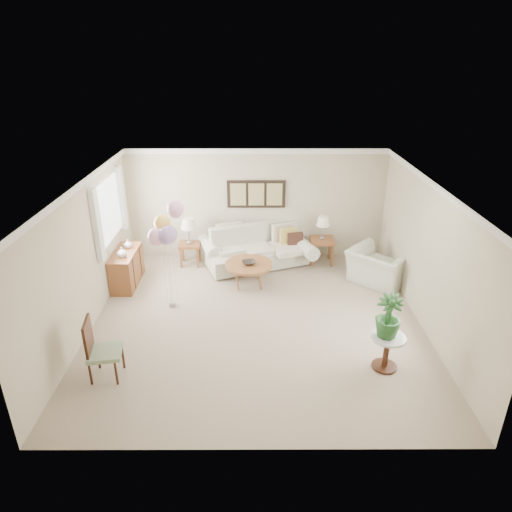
# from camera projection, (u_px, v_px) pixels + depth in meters

# --- Properties ---
(ground_plane) EXTENTS (6.00, 6.00, 0.00)m
(ground_plane) POSITION_uv_depth(u_px,v_px,m) (257.00, 321.00, 8.47)
(ground_plane) COLOR tan
(room_shell) EXTENTS (6.04, 6.04, 2.60)m
(room_shell) POSITION_uv_depth(u_px,v_px,m) (251.00, 238.00, 7.89)
(room_shell) COLOR beige
(room_shell) RESTS_ON ground
(wall_art_triptych) EXTENTS (1.35, 0.06, 0.65)m
(wall_art_triptych) POSITION_uv_depth(u_px,v_px,m) (256.00, 194.00, 10.53)
(wall_art_triptych) COLOR black
(wall_art_triptych) RESTS_ON ground
(sofa) EXTENTS (2.81, 1.69, 0.92)m
(sofa) POSITION_uv_depth(u_px,v_px,m) (257.00, 250.00, 10.56)
(sofa) COLOR beige
(sofa) RESTS_ON ground
(end_table_left) EXTENTS (0.49, 0.44, 0.53)m
(end_table_left) POSITION_uv_depth(u_px,v_px,m) (190.00, 247.00, 10.53)
(end_table_left) COLOR brown
(end_table_left) RESTS_ON ground
(end_table_right) EXTENTS (0.56, 0.51, 0.61)m
(end_table_right) POSITION_uv_depth(u_px,v_px,m) (322.00, 243.00, 10.59)
(end_table_right) COLOR brown
(end_table_right) RESTS_ON ground
(lamp_left) EXTENTS (0.34, 0.34, 0.60)m
(lamp_left) POSITION_uv_depth(u_px,v_px,m) (188.00, 225.00, 10.31)
(lamp_left) COLOR gray
(lamp_left) RESTS_ON end_table_left
(lamp_right) EXTENTS (0.31, 0.31, 0.54)m
(lamp_right) POSITION_uv_depth(u_px,v_px,m) (323.00, 222.00, 10.38)
(lamp_right) COLOR gray
(lamp_right) RESTS_ON end_table_right
(coffee_table) EXTENTS (1.00, 1.00, 0.51)m
(coffee_table) POSITION_uv_depth(u_px,v_px,m) (249.00, 265.00, 9.58)
(coffee_table) COLOR brown
(coffee_table) RESTS_ON ground
(decor_bowl) EXTENTS (0.34, 0.34, 0.07)m
(decor_bowl) POSITION_uv_depth(u_px,v_px,m) (249.00, 263.00, 9.51)
(decor_bowl) COLOR #2E2620
(decor_bowl) RESTS_ON coffee_table
(armchair) EXTENTS (1.55, 1.54, 0.76)m
(armchair) POSITION_uv_depth(u_px,v_px,m) (379.00, 267.00, 9.70)
(armchair) COLOR beige
(armchair) RESTS_ON ground
(side_table) EXTENTS (0.54, 0.54, 0.59)m
(side_table) POSITION_uv_depth(u_px,v_px,m) (387.00, 344.00, 7.05)
(side_table) COLOR silver
(side_table) RESTS_ON ground
(potted_plant) EXTENTS (0.52, 0.52, 0.70)m
(potted_plant) POSITION_uv_depth(u_px,v_px,m) (388.00, 316.00, 6.86)
(potted_plant) COLOR #1D4B1D
(potted_plant) RESTS_ON side_table
(accent_chair) EXTENTS (0.55, 0.55, 0.99)m
(accent_chair) POSITION_uv_depth(u_px,v_px,m) (99.00, 348.00, 6.83)
(accent_chair) COLOR gray
(accent_chair) RESTS_ON ground
(credenza) EXTENTS (0.46, 1.20, 0.74)m
(credenza) POSITION_uv_depth(u_px,v_px,m) (127.00, 268.00, 9.68)
(credenza) COLOR brown
(credenza) RESTS_ON ground
(vase_white) EXTENTS (0.24, 0.24, 0.21)m
(vase_white) POSITION_uv_depth(u_px,v_px,m) (122.00, 252.00, 9.26)
(vase_white) COLOR silver
(vase_white) RESTS_ON credenza
(vase_sage) EXTENTS (0.21, 0.21, 0.18)m
(vase_sage) POSITION_uv_depth(u_px,v_px,m) (128.00, 244.00, 9.69)
(vase_sage) COLOR #BBBBBB
(vase_sage) RESTS_ON credenza
(balloon_cluster) EXTENTS (0.66, 0.51, 2.16)m
(balloon_cluster) POSITION_uv_depth(u_px,v_px,m) (166.00, 229.00, 8.25)
(balloon_cluster) COLOR gray
(balloon_cluster) RESTS_ON ground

